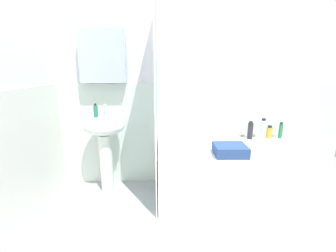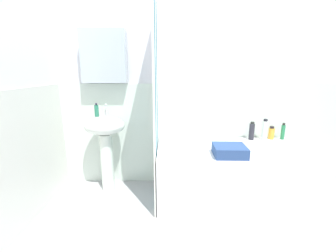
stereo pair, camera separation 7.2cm
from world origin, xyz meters
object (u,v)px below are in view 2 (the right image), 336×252
object	(u,v)px
bathtub	(230,173)
towel_folded	(230,151)
shampoo_bottle	(272,133)
soap_dispenser	(97,110)
body_wash_bottle	(252,131)
lotion_bottle	(283,132)
sink	(106,137)
conditioner_bottle	(265,130)

from	to	relation	value
bathtub	towel_folded	distance (m)	0.41
bathtub	shampoo_bottle	bearing A→B (deg)	29.16
soap_dispenser	bathtub	bearing A→B (deg)	-7.34
shampoo_bottle	body_wash_bottle	size ratio (longest dim) A/B	0.72
soap_dispenser	lotion_bottle	world-z (taller)	soap_dispenser
lotion_bottle	body_wash_bottle	distance (m)	0.36
soap_dispenser	body_wash_bottle	size ratio (longest dim) A/B	0.71
soap_dispenser	bathtub	distance (m)	1.57
bathtub	lotion_bottle	world-z (taller)	lotion_bottle
body_wash_bottle	towel_folded	size ratio (longest dim) A/B	0.71
sink	conditioner_bottle	world-z (taller)	sink
bathtub	sink	bearing A→B (deg)	172.68
soap_dispenser	towel_folded	size ratio (longest dim) A/B	0.50
lotion_bottle	conditioner_bottle	size ratio (longest dim) A/B	0.79
soap_dispenser	shampoo_bottle	xyz separation A→B (m)	(1.96, 0.12, -0.29)
sink	soap_dispenser	size ratio (longest dim) A/B	5.86
bathtub	lotion_bottle	distance (m)	0.81
lotion_bottle	conditioner_bottle	xyz separation A→B (m)	(-0.22, -0.02, 0.03)
body_wash_bottle	towel_folded	bearing A→B (deg)	-127.30
shampoo_bottle	towel_folded	bearing A→B (deg)	-139.74
towel_folded	sink	bearing A→B (deg)	162.51
lotion_bottle	body_wash_bottle	xyz separation A→B (m)	(-0.36, -0.01, 0.01)
lotion_bottle	body_wash_bottle	bearing A→B (deg)	-178.26
bathtub	shampoo_bottle	distance (m)	0.71
lotion_bottle	conditioner_bottle	distance (m)	0.22
sink	bathtub	xyz separation A→B (m)	(1.35, -0.17, -0.35)
lotion_bottle	bathtub	bearing A→B (deg)	-156.57
sink	shampoo_bottle	distance (m)	1.89
shampoo_bottle	body_wash_bottle	world-z (taller)	body_wash_bottle
bathtub	soap_dispenser	bearing A→B (deg)	172.66
shampoo_bottle	soap_dispenser	bearing A→B (deg)	-176.60
lotion_bottle	shampoo_bottle	size ratio (longest dim) A/B	1.28
body_wash_bottle	sink	bearing A→B (deg)	-176.43
conditioner_bottle	body_wash_bottle	distance (m)	0.14
sink	towel_folded	distance (m)	1.32
lotion_bottle	towel_folded	distance (m)	0.90
conditioner_bottle	bathtub	bearing A→B (deg)	-149.01
soap_dispenser	body_wash_bottle	distance (m)	1.74
conditioner_bottle	soap_dispenser	bearing A→B (deg)	-177.52
bathtub	body_wash_bottle	world-z (taller)	body_wash_bottle
sink	conditioner_bottle	xyz separation A→B (m)	(1.79, 0.09, 0.06)
soap_dispenser	body_wash_bottle	world-z (taller)	soap_dispenser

